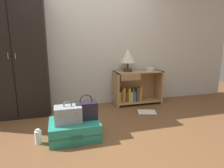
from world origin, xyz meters
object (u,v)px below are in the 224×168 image
object	(u,v)px
bookshelf	(136,88)
wardrobe	(15,55)
bowl	(150,69)
bottle	(38,137)
suitcase_large	(75,129)
handbag	(86,110)
train_case	(68,114)
open_book_on_floor	(147,112)
table_lamp	(128,57)

from	to	relation	value
bookshelf	wardrobe	bearing A→B (deg)	-178.56
bowl	bottle	size ratio (longest dim) A/B	0.92
bowl	suitcase_large	world-z (taller)	bowl
wardrobe	handbag	size ratio (longest dim) A/B	6.18
train_case	handbag	size ratio (longest dim) A/B	1.01
train_case	open_book_on_floor	world-z (taller)	train_case
wardrobe	bowl	distance (m)	2.45
table_lamp	train_case	bearing A→B (deg)	-136.57
bookshelf	open_book_on_floor	xyz separation A→B (m)	(-0.01, -0.55, -0.31)
bottle	open_book_on_floor	world-z (taller)	bottle
bottle	open_book_on_floor	xyz separation A→B (m)	(1.75, 0.59, -0.08)
suitcase_large	open_book_on_floor	size ratio (longest dim) A/B	1.61
table_lamp	train_case	world-z (taller)	table_lamp
wardrobe	open_book_on_floor	bearing A→B (deg)	-13.23
handbag	bookshelf	bearing A→B (deg)	42.65
bowl	bottle	xyz separation A→B (m)	(-2.06, -1.13, -0.61)
wardrobe	bookshelf	xyz separation A→B (m)	(2.14, 0.05, -0.71)
table_lamp	bowl	distance (m)	0.54
handbag	open_book_on_floor	distance (m)	1.29
train_case	bookshelf	bearing A→B (deg)	39.24
wardrobe	handbag	distance (m)	1.56
bowl	wardrobe	bearing A→B (deg)	-179.08
handbag	train_case	bearing A→B (deg)	-162.41
table_lamp	bottle	xyz separation A→B (m)	(-1.59, -1.16, -0.87)
bookshelf	bottle	size ratio (longest dim) A/B	5.12
handbag	bottle	size ratio (longest dim) A/B	1.76
bookshelf	suitcase_large	xyz separation A→B (m)	(-1.32, -1.10, -0.21)
table_lamp	open_book_on_floor	xyz separation A→B (m)	(0.16, -0.57, -0.95)
table_lamp	train_case	xyz separation A→B (m)	(-1.22, -1.15, -0.62)
handbag	open_book_on_floor	world-z (taller)	handbag
wardrobe	bottle	distance (m)	1.49
bookshelf	bowl	bearing A→B (deg)	-2.93
table_lamp	wardrobe	bearing A→B (deg)	-178.03
wardrobe	suitcase_large	distance (m)	1.61
handbag	bottle	bearing A→B (deg)	-172.11
table_lamp	train_case	distance (m)	1.79
suitcase_large	bottle	world-z (taller)	suitcase_large
train_case	bottle	world-z (taller)	train_case
suitcase_large	handbag	xyz separation A→B (m)	(0.17, 0.04, 0.23)
train_case	bottle	xyz separation A→B (m)	(-0.37, -0.01, -0.25)
handbag	open_book_on_floor	bearing A→B (deg)	24.02
bowl	train_case	size ratio (longest dim) A/B	0.52
wardrobe	train_case	world-z (taller)	wardrobe
train_case	handbag	bearing A→B (deg)	17.59
train_case	open_book_on_floor	xyz separation A→B (m)	(1.38, 0.58, -0.33)
bottle	train_case	bearing A→B (deg)	1.32
suitcase_large	open_book_on_floor	bearing A→B (deg)	22.72
suitcase_large	train_case	bearing A→B (deg)	-153.29
bookshelf	bottle	distance (m)	2.12
open_book_on_floor	handbag	bearing A→B (deg)	-155.98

